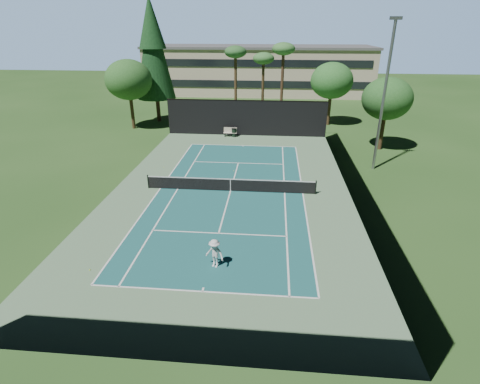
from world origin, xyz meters
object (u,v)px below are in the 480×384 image
object	(u,v)px
tennis_ball_a	(90,270)
trash_bin	(234,132)
player	(215,253)
park_bench	(230,132)
tennis_ball_c	(219,178)
tennis_ball_b	(234,171)
tennis_ball_d	(164,167)
tennis_net	(230,184)

from	to	relation	value
tennis_ball_a	trash_bin	size ratio (longest dim) A/B	0.08
player	tennis_ball_a	bearing A→B (deg)	-149.96
player	park_bench	xyz separation A→B (m)	(-2.05, 25.18, -0.26)
player	tennis_ball_a	world-z (taller)	player
trash_bin	tennis_ball_a	bearing A→B (deg)	-100.41
player	tennis_ball_c	bearing A→B (deg)	118.82
player	tennis_ball_c	distance (m)	12.34
tennis_ball_b	tennis_ball_d	world-z (taller)	tennis_ball_d
player	tennis_ball_c	size ratio (longest dim) A/B	25.47
player	tennis_ball_b	bearing A→B (deg)	113.76
tennis_ball_a	park_bench	bearing A→B (deg)	80.55
tennis_ball_d	park_bench	distance (m)	11.76
tennis_net	tennis_ball_c	distance (m)	2.77
tennis_net	tennis_ball_a	bearing A→B (deg)	-119.65
tennis_ball_b	tennis_ball_a	bearing A→B (deg)	-111.46
tennis_ball_b	park_bench	xyz separation A→B (m)	(-1.56, 11.09, 0.51)
tennis_ball_a	park_bench	distance (m)	26.47
park_bench	tennis_ball_a	bearing A→B (deg)	-99.45
tennis_ball_c	trash_bin	size ratio (longest dim) A/B	0.07
tennis_net	trash_bin	distance (m)	15.38
tennis_ball_a	tennis_ball_c	size ratio (longest dim) A/B	1.19
park_bench	trash_bin	size ratio (longest dim) A/B	1.59
tennis_net	tennis_ball_a	xyz separation A→B (m)	(-6.11, -10.73, -0.52)
player	trash_bin	size ratio (longest dim) A/B	1.71
tennis_ball_a	trash_bin	distance (m)	26.49
tennis_ball_a	trash_bin	world-z (taller)	trash_bin
tennis_ball_a	park_bench	world-z (taller)	park_bench
tennis_ball_c	park_bench	bearing A→B (deg)	92.37
tennis_ball_c	park_bench	size ratio (longest dim) A/B	0.04
player	tennis_ball_a	size ratio (longest dim) A/B	21.40
trash_bin	park_bench	bearing A→B (deg)	172.60
tennis_net	tennis_ball_c	xyz separation A→B (m)	(-1.22, 2.43, -0.53)
tennis_ball_c	tennis_ball_d	xyz separation A→B (m)	(-5.29, 2.20, 0.00)
tennis_net	tennis_ball_d	world-z (taller)	tennis_net
trash_bin	tennis_ball_d	bearing A→B (deg)	-115.88
tennis_ball_b	tennis_ball_c	xyz separation A→B (m)	(-1.02, -1.86, -0.00)
tennis_ball_d	park_bench	world-z (taller)	park_bench
tennis_ball_b	tennis_ball_d	xyz separation A→B (m)	(-6.31, 0.34, 0.00)
tennis_ball_d	tennis_ball_a	bearing A→B (deg)	-88.49
park_bench	trash_bin	world-z (taller)	park_bench
tennis_ball_b	park_bench	distance (m)	11.21
tennis_ball_b	tennis_ball_c	world-z (taller)	same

